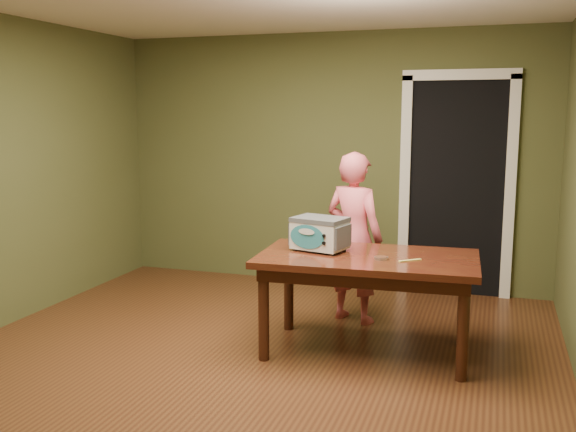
{
  "coord_description": "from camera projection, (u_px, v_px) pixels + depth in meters",
  "views": [
    {
      "loc": [
        1.67,
        -3.97,
        1.8
      ],
      "look_at": [
        0.05,
        1.0,
        0.95
      ],
      "focal_mm": 40.0,
      "sensor_mm": 36.0,
      "label": 1
    }
  ],
  "objects": [
    {
      "name": "baking_pan",
      "position": [
        381.0,
        258.0,
        4.61
      ],
      "size": [
        0.1,
        0.1,
        0.02
      ],
      "color": "silver",
      "rests_on": "dining_table"
    },
    {
      "name": "doorway",
      "position": [
        458.0,
        185.0,
        6.56
      ],
      "size": [
        1.1,
        0.66,
        2.25
      ],
      "color": "black",
      "rests_on": "ground"
    },
    {
      "name": "floor",
      "position": [
        238.0,
        370.0,
        4.52
      ],
      "size": [
        5.0,
        5.0,
        0.0
      ],
      "primitive_type": "plane",
      "color": "#583119",
      "rests_on": "ground"
    },
    {
      "name": "child",
      "position": [
        354.0,
        238.0,
        5.5
      ],
      "size": [
        0.62,
        0.51,
        1.47
      ],
      "primitive_type": "imported",
      "rotation": [
        0.0,
        0.0,
        2.8
      ],
      "color": "#EE6272",
      "rests_on": "floor"
    },
    {
      "name": "room_shell",
      "position": [
        234.0,
        126.0,
        4.25
      ],
      "size": [
        4.52,
        5.02,
        2.61
      ],
      "color": "#4A502A",
      "rests_on": "ground"
    },
    {
      "name": "toy_oven",
      "position": [
        320.0,
        232.0,
        4.9
      ],
      "size": [
        0.46,
        0.36,
        0.26
      ],
      "rotation": [
        0.0,
        0.0,
        -0.24
      ],
      "color": "#4C4F54",
      "rests_on": "dining_table"
    },
    {
      "name": "dining_table",
      "position": [
        367.0,
        268.0,
        4.76
      ],
      "size": [
        1.64,
        0.98,
        0.75
      ],
      "rotation": [
        0.0,
        0.0,
        0.05
      ],
      "color": "#3B140D",
      "rests_on": "floor"
    },
    {
      "name": "spatula",
      "position": [
        410.0,
        260.0,
        4.57
      ],
      "size": [
        0.15,
        0.13,
        0.01
      ],
      "primitive_type": "cube",
      "rotation": [
        0.0,
        0.0,
        0.7
      ],
      "color": "#D3C95B",
      "rests_on": "dining_table"
    }
  ]
}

